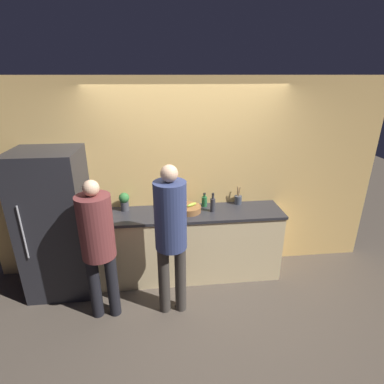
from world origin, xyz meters
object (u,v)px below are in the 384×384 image
object	(u,v)px
refrigerator	(56,224)
person_center	(171,230)
utensil_crock	(238,199)
bottle_green	(204,201)
person_left	(98,240)
potted_plant	(124,201)
bottle_dark	(213,204)
fruit_bowl	(189,209)
cup_white	(162,203)

from	to	relation	value
refrigerator	person_center	size ratio (longest dim) A/B	1.02
utensil_crock	bottle_green	distance (m)	0.47
person_left	utensil_crock	bearing A→B (deg)	26.02
bottle_green	potted_plant	size ratio (longest dim) A/B	0.79
utensil_crock	bottle_dark	bearing A→B (deg)	-152.10
refrigerator	bottle_dark	world-z (taller)	refrigerator
bottle_dark	bottle_green	distance (m)	0.19
fruit_bowl	person_left	bearing A→B (deg)	-147.56
person_left	potted_plant	size ratio (longest dim) A/B	6.87
person_left	cup_white	bearing A→B (deg)	50.75
bottle_dark	potted_plant	bearing A→B (deg)	172.10
cup_white	potted_plant	distance (m)	0.50
refrigerator	fruit_bowl	size ratio (longest dim) A/B	5.81
bottle_green	cup_white	distance (m)	0.56
refrigerator	person_left	world-z (taller)	refrigerator
bottle_dark	cup_white	world-z (taller)	bottle_dark
utensil_crock	potted_plant	world-z (taller)	utensil_crock
refrigerator	potted_plant	bearing A→B (deg)	15.25
utensil_crock	potted_plant	size ratio (longest dim) A/B	1.03
refrigerator	potted_plant	xyz separation A→B (m)	(0.81, 0.22, 0.17)
cup_white	utensil_crock	bearing A→B (deg)	-0.50
utensil_crock	cup_white	size ratio (longest dim) A/B	2.47
bottle_green	potted_plant	world-z (taller)	potted_plant
utensil_crock	potted_plant	distance (m)	1.52
person_left	fruit_bowl	distance (m)	1.22
bottle_dark	utensil_crock	bearing A→B (deg)	27.90
person_left	fruit_bowl	size ratio (longest dim) A/B	5.26
refrigerator	person_left	distance (m)	0.83
cup_white	fruit_bowl	bearing A→B (deg)	-30.24
person_left	bottle_dark	xyz separation A→B (m)	(1.33, 0.64, 0.06)
person_center	bottle_green	bearing A→B (deg)	59.27
bottle_green	potted_plant	xyz separation A→B (m)	(-1.05, -0.01, 0.06)
refrigerator	person_left	xyz separation A→B (m)	(0.60, -0.57, 0.08)
refrigerator	cup_white	xyz separation A→B (m)	(1.30, 0.28, 0.09)
refrigerator	person_center	bearing A→B (deg)	-22.84
bottle_dark	bottle_green	bearing A→B (deg)	116.32
cup_white	potted_plant	size ratio (longest dim) A/B	0.42
cup_white	potted_plant	xyz separation A→B (m)	(-0.49, -0.06, 0.08)
bottle_dark	cup_white	xyz separation A→B (m)	(-0.64, 0.21, -0.05)
person_center	bottle_green	world-z (taller)	person_center
bottle_green	cup_white	xyz separation A→B (m)	(-0.56, 0.04, -0.02)
person_center	bottle_green	size ratio (longest dim) A/B	9.41
cup_white	person_center	bearing A→B (deg)	-84.91
fruit_bowl	refrigerator	bearing A→B (deg)	-177.14
bottle_green	cup_white	size ratio (longest dim) A/B	1.88
person_left	utensil_crock	xyz separation A→B (m)	(1.72, 0.84, 0.03)
refrigerator	cup_white	distance (m)	1.33
refrigerator	bottle_dark	bearing A→B (deg)	1.87
fruit_bowl	bottle_dark	size ratio (longest dim) A/B	1.25
person_center	potted_plant	xyz separation A→B (m)	(-0.57, 0.80, 0.02)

